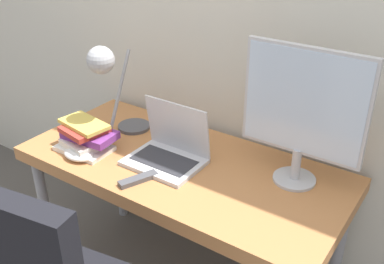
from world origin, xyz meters
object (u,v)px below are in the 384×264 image
book_stack (86,137)px  monitor (303,109)px  desk_lamp (108,75)px  laptop (169,150)px  game_controller (79,154)px

book_stack → monitor: bearing=18.7°
monitor → desk_lamp: size_ratio=1.20×
laptop → monitor: 0.58m
desk_lamp → book_stack: 0.29m
laptop → monitor: monitor is taller
book_stack → game_controller: book_stack is taller
laptop → book_stack: (-0.36, -0.13, 0.01)m
book_stack → desk_lamp: bearing=74.1°
book_stack → game_controller: (0.03, -0.07, -0.04)m
laptop → desk_lamp: (-0.32, 0.01, 0.26)m
laptop → monitor: size_ratio=0.57×
laptop → monitor: (0.50, 0.16, 0.26)m
desk_lamp → game_controller: size_ratio=3.14×
laptop → monitor: bearing=18.1°
book_stack → game_controller: bearing=-70.1°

